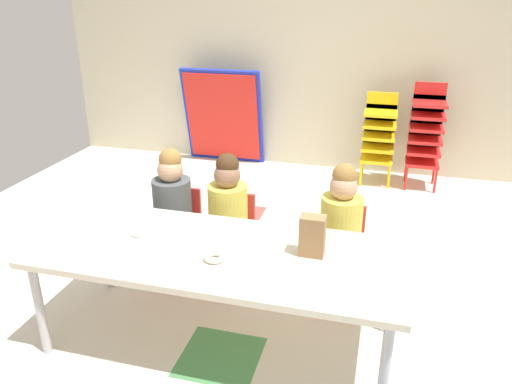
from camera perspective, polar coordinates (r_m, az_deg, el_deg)
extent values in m
cube|color=silver|center=(3.60, 0.58, -9.45)|extent=(5.79, 4.89, 0.02)
cube|color=#B24C47|center=(4.46, -2.11, -2.59)|extent=(0.43, 0.43, 0.00)
cube|color=#478C51|center=(3.52, 7.79, -10.22)|extent=(0.43, 0.43, 0.00)
cube|color=#478C51|center=(2.90, -4.15, -18.39)|extent=(0.43, 0.43, 0.00)
cube|color=silver|center=(4.33, 21.37, -5.05)|extent=(0.43, 0.43, 0.00)
cube|color=beige|center=(5.48, 7.37, 16.89)|extent=(5.79, 0.10, 2.74)
cube|color=beige|center=(2.68, -4.42, -6.98)|extent=(1.98, 0.81, 0.04)
cylinder|color=#B2B2B7|center=(2.99, -23.63, -12.32)|extent=(0.05, 0.05, 0.56)
cylinder|color=#B2B2B7|center=(2.46, 14.56, -19.50)|extent=(0.05, 0.05, 0.56)
cylinder|color=#B2B2B7|center=(3.46, -16.78, -6.36)|extent=(0.05, 0.05, 0.56)
cylinder|color=#B2B2B7|center=(3.01, 14.94, -10.83)|extent=(0.05, 0.05, 0.56)
cube|color=red|center=(3.50, -9.35, -4.88)|extent=(0.32, 0.30, 0.03)
cube|color=red|center=(3.56, -8.53, -1.67)|extent=(0.29, 0.02, 0.30)
cylinder|color=#4C5156|center=(3.41, -9.58, -1.59)|extent=(0.33, 0.33, 0.38)
sphere|color=tan|center=(3.31, -9.87, 2.52)|extent=(0.17, 0.17, 0.17)
sphere|color=olive|center=(3.30, -9.86, 3.73)|extent=(0.15, 0.15, 0.15)
cylinder|color=red|center=(3.53, -12.15, -7.66)|extent=(0.02, 0.02, 0.28)
cylinder|color=red|center=(3.42, -7.91, -8.38)|extent=(0.02, 0.02, 0.28)
cylinder|color=red|center=(3.73, -10.37, -5.75)|extent=(0.02, 0.02, 0.28)
cylinder|color=red|center=(3.63, -6.34, -6.36)|extent=(0.02, 0.02, 0.28)
cube|color=red|center=(3.37, -3.17, -5.74)|extent=(0.32, 0.30, 0.03)
cube|color=red|center=(3.43, -2.45, -2.39)|extent=(0.29, 0.02, 0.30)
cylinder|color=#D8C64C|center=(3.27, -3.25, -2.35)|extent=(0.28, 0.28, 0.38)
sphere|color=#8C664C|center=(3.17, -3.36, 1.91)|extent=(0.17, 0.17, 0.17)
sphere|color=#472D19|center=(3.16, -3.32, 3.18)|extent=(0.15, 0.15, 0.15)
cylinder|color=red|center=(3.38, -6.09, -8.67)|extent=(0.02, 0.02, 0.28)
cylinder|color=red|center=(3.30, -1.48, -9.38)|extent=(0.02, 0.02, 0.28)
cylinder|color=red|center=(3.59, -4.61, -6.61)|extent=(0.02, 0.02, 0.28)
cylinder|color=red|center=(3.52, -0.27, -7.21)|extent=(0.02, 0.02, 0.28)
cube|color=red|center=(3.24, 9.48, -7.29)|extent=(0.32, 0.30, 0.03)
cube|color=red|center=(3.30, 9.94, -3.77)|extent=(0.29, 0.02, 0.30)
cylinder|color=#D8C64C|center=(3.14, 9.74, -3.81)|extent=(0.30, 0.30, 0.38)
sphere|color=tan|center=(3.03, 10.06, 0.60)|extent=(0.17, 0.17, 0.17)
sphere|color=olive|center=(3.02, 10.17, 1.91)|extent=(0.15, 0.15, 0.15)
cylinder|color=red|center=(3.22, 6.54, -10.45)|extent=(0.02, 0.02, 0.28)
cylinder|color=red|center=(3.20, 11.58, -11.02)|extent=(0.02, 0.02, 0.28)
cylinder|color=red|center=(3.44, 7.23, -8.15)|extent=(0.02, 0.02, 0.28)
cylinder|color=red|center=(3.42, 11.92, -8.67)|extent=(0.02, 0.02, 0.28)
cube|color=yellow|center=(5.24, 13.71, 3.72)|extent=(0.32, 0.30, 0.03)
cube|color=yellow|center=(5.35, 13.86, 5.10)|extent=(0.30, 0.02, 0.18)
cube|color=yellow|center=(5.21, 13.83, 4.97)|extent=(0.32, 0.30, 0.03)
cube|color=yellow|center=(5.32, 13.98, 6.33)|extent=(0.30, 0.02, 0.18)
cube|color=yellow|center=(5.17, 13.95, 6.24)|extent=(0.32, 0.30, 0.03)
cube|color=yellow|center=(5.28, 14.10, 7.58)|extent=(0.30, 0.02, 0.18)
cube|color=yellow|center=(5.14, 14.08, 7.52)|extent=(0.32, 0.30, 0.03)
cube|color=yellow|center=(5.26, 14.22, 8.84)|extent=(0.30, 0.02, 0.18)
cube|color=yellow|center=(5.11, 14.20, 8.81)|extent=(0.32, 0.30, 0.03)
cube|color=yellow|center=(5.23, 14.35, 10.11)|extent=(0.30, 0.02, 0.18)
cylinder|color=yellow|center=(5.17, 11.97, 2.06)|extent=(0.02, 0.02, 0.26)
cylinder|color=yellow|center=(5.16, 15.06, 1.75)|extent=(0.02, 0.02, 0.26)
cylinder|color=yellow|center=(5.41, 12.16, 2.99)|extent=(0.02, 0.02, 0.26)
cylinder|color=yellow|center=(5.41, 15.12, 2.70)|extent=(0.02, 0.02, 0.26)
cube|color=red|center=(5.26, 18.56, 3.22)|extent=(0.32, 0.30, 0.03)
cube|color=red|center=(5.36, 18.62, 4.61)|extent=(0.30, 0.02, 0.18)
cube|color=red|center=(5.22, 18.72, 4.46)|extent=(0.32, 0.30, 0.03)
cube|color=red|center=(5.33, 18.78, 5.83)|extent=(0.30, 0.02, 0.18)
cube|color=red|center=(5.19, 18.88, 5.72)|extent=(0.32, 0.30, 0.03)
cube|color=red|center=(5.30, 18.94, 7.07)|extent=(0.30, 0.02, 0.18)
cube|color=red|center=(5.16, 19.05, 7.00)|extent=(0.32, 0.30, 0.03)
cube|color=red|center=(5.27, 19.11, 8.32)|extent=(0.30, 0.02, 0.18)
cube|color=red|center=(5.13, 19.22, 8.28)|extent=(0.32, 0.30, 0.03)
cube|color=red|center=(5.24, 19.27, 9.59)|extent=(0.30, 0.02, 0.18)
cube|color=red|center=(5.10, 19.39, 9.59)|extent=(0.32, 0.30, 0.03)
cube|color=red|center=(5.22, 19.44, 10.87)|extent=(0.30, 0.02, 0.18)
cylinder|color=red|center=(5.17, 16.90, 1.57)|extent=(0.02, 0.02, 0.26)
cylinder|color=red|center=(5.19, 19.97, 1.25)|extent=(0.02, 0.02, 0.26)
cylinder|color=red|center=(5.41, 16.87, 2.52)|extent=(0.02, 0.02, 0.26)
cylinder|color=red|center=(5.43, 19.81, 2.21)|extent=(0.02, 0.02, 0.26)
cube|color=#1E33BF|center=(5.67, -3.78, 8.66)|extent=(0.90, 0.28, 1.09)
cube|color=red|center=(5.64, -3.90, 8.58)|extent=(0.83, 0.23, 0.99)
cube|color=#9E754C|center=(2.58, 6.51, -5.03)|extent=(0.13, 0.09, 0.22)
cylinder|color=white|center=(2.88, -13.27, -4.85)|extent=(0.18, 0.18, 0.01)
cylinder|color=white|center=(2.57, -9.43, -7.99)|extent=(0.18, 0.18, 0.01)
torus|color=white|center=(2.87, -13.30, -4.55)|extent=(0.10, 0.10, 0.03)
torus|color=white|center=(2.57, -4.81, -7.50)|extent=(0.11, 0.11, 0.03)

